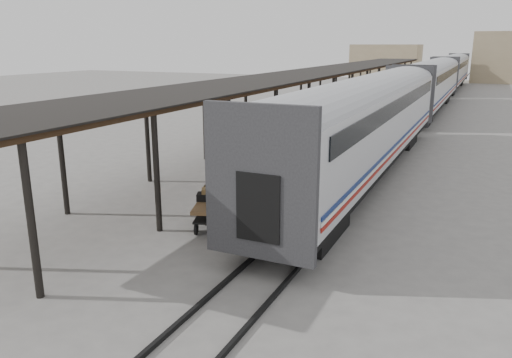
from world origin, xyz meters
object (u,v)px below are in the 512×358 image
object	(u,v)px
baggage_cart	(216,207)
porter	(212,184)
luggage_tug	(341,123)
pedestrian	(280,130)

from	to	relation	value
baggage_cart	porter	world-z (taller)	porter
luggage_tug	pedestrian	bearing A→B (deg)	-120.59
luggage_tug	pedestrian	world-z (taller)	pedestrian
luggage_tug	pedestrian	xyz separation A→B (m)	(-2.37, -5.50, 0.12)
baggage_cart	luggage_tug	size ratio (longest dim) A/B	1.47
pedestrian	luggage_tug	bearing A→B (deg)	-105.34
luggage_tug	porter	world-z (taller)	porter
baggage_cart	pedestrian	xyz separation A→B (m)	(-3.59, 14.56, 0.16)
baggage_cart	luggage_tug	xyz separation A→B (m)	(-1.22, 20.06, 0.04)
baggage_cart	porter	bearing A→B (deg)	-88.33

